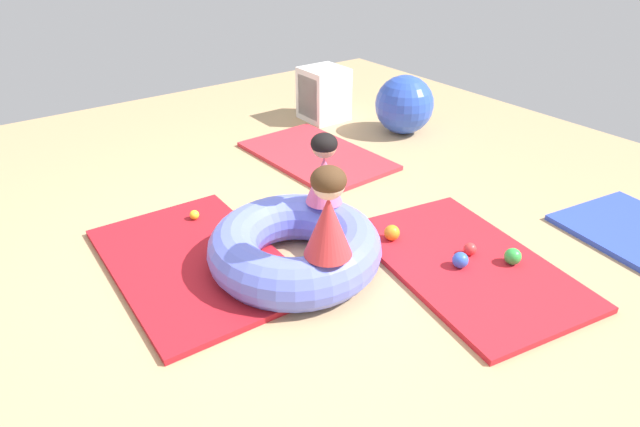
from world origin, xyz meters
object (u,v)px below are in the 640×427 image
Objects in this scene: play_ball_green at (513,256)px; exercise_ball_large at (404,105)px; child_in_pink at (324,169)px; storage_cube at (322,94)px; child_in_red at (328,214)px; play_ball_blue at (460,260)px; play_ball_red at (470,249)px; play_ball_orange at (392,233)px; play_ball_yellow at (194,215)px; inflatable_cushion at (295,248)px.

play_ball_green is 0.18× the size of exercise_ball_large.
storage_cube is at bearing 22.44° from child_in_pink.
play_ball_blue is (0.28, 0.85, -0.50)m from child_in_red.
child_in_red is at bearing -102.53° from play_ball_red.
play_ball_orange is 0.19× the size of storage_cube.
play_ball_orange is at bearing 42.27° from play_ball_yellow.
storage_cube is at bearing 162.91° from play_ball_red.
child_in_pink is at bearing -139.44° from play_ball_red.
play_ball_green is at bearing -82.81° from child_in_pink.
child_in_pink is at bearing -130.70° from play_ball_orange.
inflatable_cushion is 0.72m from play_ball_orange.
child_in_red is 1.13× the size of child_in_pink.
play_ball_green is 2.50m from exercise_ball_large.
play_ball_green is at bearing 30.88° from play_ball_red.
inflatable_cushion is 1.87× the size of exercise_ball_large.
child_in_pink is 6.91× the size of play_ball_yellow.
storage_cube reaches higher than play_ball_blue.
play_ball_blue is 0.17× the size of exercise_ball_large.
play_ball_yellow is at bearing -140.26° from play_ball_red.
storage_cube is (-0.83, -0.43, -0.02)m from exercise_ball_large.
exercise_ball_large is (-2.04, 1.46, 0.21)m from play_ball_blue.
play_ball_blue is 2.51m from exercise_ball_large.
play_ball_blue is 0.17m from play_ball_red.
exercise_ball_large reaches higher than play_ball_blue.
inflatable_cushion is 2.89m from storage_cube.
inflatable_cushion is at bearing 16.62° from play_ball_yellow.
inflatable_cushion is at bearing -126.45° from play_ball_green.
child_in_red is 5.02× the size of play_ball_green.
child_in_pink reaches higher than inflatable_cushion.
exercise_ball_large reaches higher than inflatable_cushion.
play_ball_orange is (0.16, 0.70, -0.07)m from inflatable_cushion.
child_in_red is (0.38, -0.03, 0.43)m from inflatable_cushion.
child_in_red is at bearing -36.03° from storage_cube.
play_ball_yellow is at bearing -137.73° from play_ball_orange.
play_ball_red is at bearing 58.71° from inflatable_cushion.
play_ball_green is 0.19× the size of storage_cube.
play_ball_red is (1.52, 1.26, 0.01)m from play_ball_yellow.
child_in_pink is at bearing 113.76° from inflatable_cushion.
inflatable_cushion is 1.16m from play_ball_red.
child_in_red is at bearing 10.87° from play_ball_yellow.
play_ball_green reaches higher than play_ball_yellow.
inflatable_cushion is 1.40m from play_ball_green.
storage_cube is at bearing -152.59° from exercise_ball_large.
child_in_red is 0.65m from child_in_pink.
play_ball_green and play_ball_orange have the same top height.
storage_cube is at bearing 166.59° from play_ball_green.
inflatable_cushion is at bearing -58.87° from exercise_ball_large.
play_ball_yellow is 0.82× the size of play_ball_red.
play_ball_yellow is 2.50m from storage_cube.
child_in_pink is at bearing -57.67° from exercise_ball_large.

